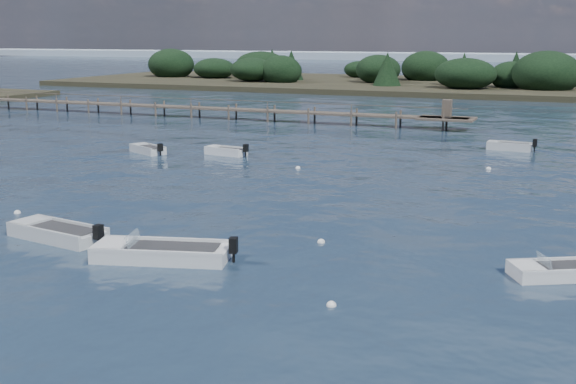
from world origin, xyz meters
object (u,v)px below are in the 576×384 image
at_px(tender_far_grey_b, 509,148).
at_px(tender_far_grey, 148,151).
at_px(dinghy_mid_white_a, 161,255).
at_px(tender_far_white, 226,153).
at_px(dinghy_mid_grey, 58,235).
at_px(dinghy_mid_white_b, 566,273).
at_px(jetty, 195,108).

bearing_deg(tender_far_grey_b, tender_far_grey, -154.64).
bearing_deg(dinghy_mid_white_a, tender_far_grey_b, 73.94).
xyz_separation_m(tender_far_white, dinghy_mid_white_a, (8.96, -22.67, 0.00)).
bearing_deg(tender_far_grey_b, dinghy_mid_grey, -115.09).
distance_m(tender_far_grey_b, dinghy_mid_grey, 35.21).
distance_m(tender_far_grey_b, dinghy_mid_white_b, 29.34).
bearing_deg(tender_far_white, tender_far_grey_b, 28.53).
bearing_deg(tender_far_grey, dinghy_mid_grey, -66.23).
height_order(tender_far_grey_b, tender_far_grey, tender_far_grey_b).
xyz_separation_m(tender_far_grey_b, tender_far_white, (-18.36, -9.98, -0.01)).
bearing_deg(tender_far_grey_b, dinghy_mid_white_b, -80.50).
bearing_deg(dinghy_mid_white_b, jetty, 133.58).
bearing_deg(tender_far_grey, dinghy_mid_white_a, -55.61).
height_order(dinghy_mid_white_b, dinghy_mid_grey, dinghy_mid_grey).
distance_m(dinghy_mid_white_a, jetty, 48.42).
xyz_separation_m(dinghy_mid_white_a, dinghy_mid_grey, (-5.53, 0.76, -0.00)).
distance_m(tender_far_grey_b, dinghy_mid_white_a, 33.98).
distance_m(tender_far_white, dinghy_mid_grey, 22.18).
relative_size(tender_far_grey_b, tender_far_grey, 1.03).
xyz_separation_m(tender_far_grey_b, dinghy_mid_grey, (-14.93, -31.89, -0.01)).
relative_size(tender_far_grey_b, dinghy_mid_white_b, 0.87).
xyz_separation_m(tender_far_white, tender_far_grey, (-5.61, -1.38, -0.00)).
xyz_separation_m(tender_far_grey, dinghy_mid_grey, (9.04, -20.53, 0.01)).
xyz_separation_m(tender_far_white, jetty, (-13.88, 20.01, 0.82)).
bearing_deg(dinghy_mid_white_a, dinghy_mid_grey, 172.15).
relative_size(dinghy_mid_white_b, jetty, 0.06).
relative_size(dinghy_mid_white_a, jetty, 0.09).
distance_m(tender_far_white, jetty, 24.37).
distance_m(dinghy_mid_white_b, dinghy_mid_white_a, 14.72).
bearing_deg(jetty, tender_far_grey_b, -17.29).
relative_size(tender_far_grey_b, tender_far_white, 1.04).
xyz_separation_m(tender_far_white, dinghy_mid_white_b, (23.20, -18.95, -0.03)).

